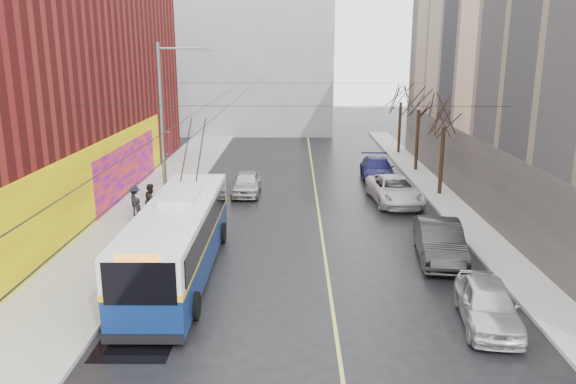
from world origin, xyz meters
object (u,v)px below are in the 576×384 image
tree_near (445,114)px  tree_far (401,93)px  streetlight_pole (165,130)px  pedestrian_a (139,215)px  trolleybus (178,238)px  parked_car_c (395,190)px  parked_car_a (488,304)px  parked_car_b (440,241)px  following_car (247,183)px  pedestrian_c (135,201)px  pedestrian_b (151,200)px  parked_car_d (377,169)px  tree_mid (419,99)px

tree_near → tree_far: tree_far is taller
streetlight_pole → pedestrian_a: bearing=-126.5°
streetlight_pole → pedestrian_a: size_ratio=5.38×
tree_near → trolleybus: bearing=-136.9°
parked_car_c → pedestrian_a: size_ratio=3.27×
parked_car_a → parked_car_b: (-0.12, 5.76, 0.09)m
parked_car_b → tree_far: bearing=89.5°
streetlight_pole → following_car: 8.20m
parked_car_a → pedestrian_c: size_ratio=2.64×
tree_near → pedestrian_b: tree_near is taller
tree_near → parked_car_b: bearing=-104.1°
streetlight_pole → parked_car_a: bearing=-39.9°
streetlight_pole → parked_car_c: streetlight_pole is taller
parked_car_a → parked_car_d: 20.72m
pedestrian_a → following_car: bearing=-39.3°
tree_near → trolleybus: size_ratio=0.55×
pedestrian_a → pedestrian_c: bearing=10.2°
parked_car_a → pedestrian_a: pedestrian_a is taller
parked_car_b → parked_car_c: size_ratio=0.91×
pedestrian_b → tree_near: bearing=-65.0°
streetlight_pole → pedestrian_a: streetlight_pole is taller
trolleybus → tree_mid: bearing=55.2°
tree_mid → parked_car_a: (-2.58, -23.50, -4.53)m
tree_mid → parked_car_a: tree_mid is taller
tree_mid → parked_car_a: size_ratio=1.57×
tree_near → parked_car_b: size_ratio=1.29×
parked_car_d → trolleybus: bearing=-119.0°
parked_car_a → parked_car_c: 14.86m
tree_near → pedestrian_a: tree_near is taller
tree_mid → pedestrian_b: size_ratio=3.73×
pedestrian_a → pedestrian_b: size_ratio=0.93×
streetlight_pole → pedestrian_a: (-1.14, -1.54, -3.86)m
pedestrian_b → pedestrian_c: 0.95m
tree_mid → parked_car_d: 6.18m
trolleybus → parked_car_d: (10.15, 16.71, -0.77)m
tree_far → pedestrian_c: size_ratio=4.08×
parked_car_a → tree_mid: bearing=90.8°
pedestrian_c → following_car: bearing=-64.4°
tree_mid → tree_near: bearing=-90.0°
pedestrian_b → parked_car_d: bearing=-46.9°
trolleybus → streetlight_pole: bearing=105.1°
parked_car_a → pedestrian_c: (-14.60, 11.55, 0.23)m
tree_mid → following_car: bearing=-150.1°
tree_far → tree_mid: bearing=-90.0°
parked_car_a → pedestrian_a: size_ratio=2.54×
parked_car_c → parked_car_d: parked_car_d is taller
streetlight_pole → parked_car_d: streetlight_pole is taller
parked_car_d → tree_mid: bearing=43.4°
following_car → pedestrian_c: pedestrian_c is taller
tree_mid → parked_car_d: (-3.20, -2.79, -4.49)m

